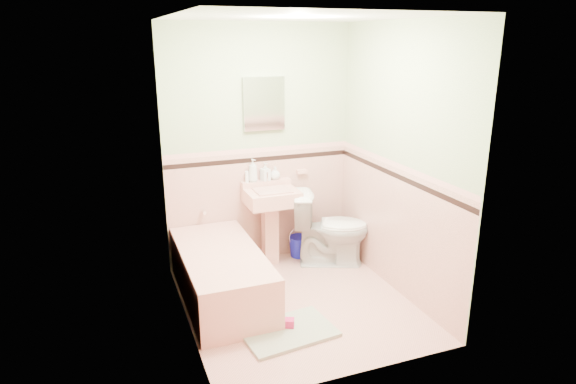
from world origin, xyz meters
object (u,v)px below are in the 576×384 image
object	(u,v)px
medicine_cabinet	(264,104)
bucket	(299,246)
soap_bottle_mid	(265,172)
toilet	(331,228)
bathtub	(221,277)
soap_bottle_left	(253,170)
shoe	(284,323)
soap_bottle_right	(275,173)
sink	(272,228)

from	to	relation	value
medicine_cabinet	bucket	distance (m)	1.63
soap_bottle_mid	toilet	xyz separation A→B (m)	(0.61, -0.36, -0.59)
bathtub	toilet	world-z (taller)	toilet
soap_bottle_left	shoe	xyz separation A→B (m)	(-0.18, -1.41, -0.96)
bathtub	shoe	distance (m)	0.80
soap_bottle_left	soap_bottle_mid	bearing A→B (deg)	0.00
soap_bottle_left	soap_bottle_mid	world-z (taller)	soap_bottle_left
soap_bottle_right	toilet	size ratio (longest dim) A/B	0.17
soap_bottle_right	shoe	bearing A→B (deg)	-106.68
soap_bottle_left	toilet	size ratio (longest dim) A/B	0.30
soap_bottle_left	shoe	size ratio (longest dim) A/B	1.45
sink	soap_bottle_mid	xyz separation A→B (m)	(-0.01, 0.18, 0.57)
medicine_cabinet	soap_bottle_right	world-z (taller)	medicine_cabinet
sink	toilet	xyz separation A→B (m)	(0.60, -0.18, -0.02)
soap_bottle_mid	soap_bottle_right	bearing A→B (deg)	0.00
sink	soap_bottle_mid	distance (m)	0.60
toilet	sink	bearing A→B (deg)	95.25
medicine_cabinet	soap_bottle_mid	bearing A→B (deg)	-101.27
bucket	medicine_cabinet	bearing A→B (deg)	163.17
sink	bucket	size ratio (longest dim) A/B	3.63
bathtub	bucket	world-z (taller)	bathtub
soap_bottle_right	toilet	bearing A→B (deg)	-35.74
soap_bottle_mid	shoe	world-z (taller)	soap_bottle_mid
sink	shoe	xyz separation A→B (m)	(-0.32, -1.23, -0.36)
soap_bottle_mid	bucket	size ratio (longest dim) A/B	0.82
shoe	bathtub	bearing A→B (deg)	141.68
soap_bottle_mid	shoe	xyz separation A→B (m)	(-0.31, -1.41, -0.93)
soap_bottle_mid	toilet	distance (m)	0.92
soap_bottle_right	sink	bearing A→B (deg)	-119.56
shoe	bucket	bearing A→B (deg)	87.59
toilet	soap_bottle_mid	bearing A→B (deg)	81.32
sink	bucket	world-z (taller)	sink
sink	soap_bottle_left	bearing A→B (deg)	128.24
bucket	toilet	bearing A→B (deg)	-48.59
medicine_cabinet	shoe	xyz separation A→B (m)	(-0.32, -1.44, -1.64)
bathtub	soap_bottle_left	xyz separation A→B (m)	(0.54, 0.71, 0.79)
shoe	soap_bottle_mid	bearing A→B (deg)	101.85
soap_bottle_right	medicine_cabinet	bearing A→B (deg)	163.62
bucket	shoe	distance (m)	1.49
bathtub	bucket	size ratio (longest dim) A/B	6.49
sink	shoe	world-z (taller)	sink
toilet	soap_bottle_right	bearing A→B (deg)	76.21
bucket	soap_bottle_right	bearing A→B (deg)	162.99
soap_bottle_right	bucket	size ratio (longest dim) A/B	0.60
medicine_cabinet	soap_bottle_mid	world-z (taller)	medicine_cabinet
medicine_cabinet	shoe	bearing A→B (deg)	-102.54
sink	soap_bottle_left	distance (m)	0.64
sink	medicine_cabinet	size ratio (longest dim) A/B	1.55
bucket	soap_bottle_mid	bearing A→B (deg)	167.93
medicine_cabinet	soap_bottle_right	bearing A→B (deg)	-16.38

